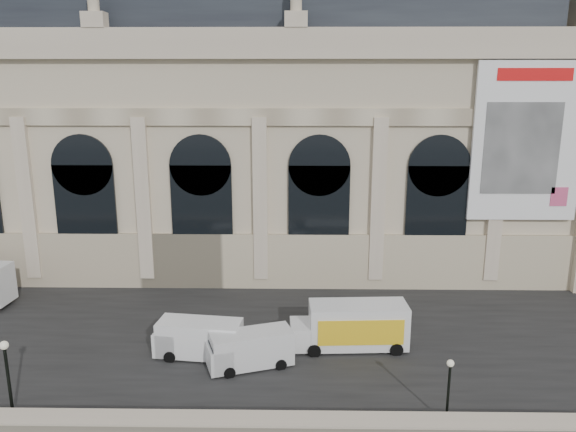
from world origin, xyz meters
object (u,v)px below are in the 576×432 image
Objects in this scene: lamp_left at (9,381)px; van_c at (246,350)px; van_b at (195,338)px; lamp_right at (448,393)px; box_truck at (351,326)px.

van_c is at bearing 25.12° from lamp_left.
lamp_left is at bearing -140.56° from van_b.
lamp_left reaches higher than van_c.
van_c is at bearing -21.70° from van_b.
lamp_left reaches higher than lamp_right.
van_b is 1.56× the size of lamp_right.
van_b is 1.03× the size of van_c.
box_truck reaches higher than van_b.
van_b is 3.84m from van_c.
van_b is at bearing 158.30° from van_c.
lamp_left is (-8.74, -7.19, 1.00)m from van_b.
lamp_right reaches higher than van_c.
lamp_left is at bearing -155.95° from box_truck.
box_truck is 21.11m from lamp_left.
van_b is 10.63m from box_truck.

